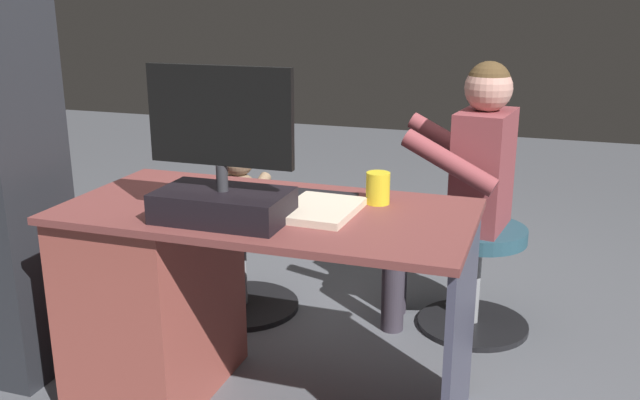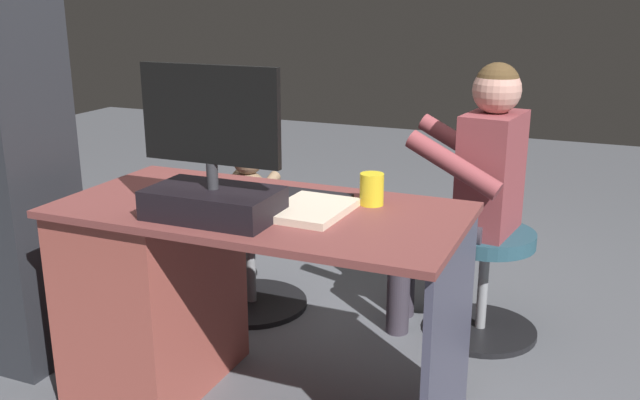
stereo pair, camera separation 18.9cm
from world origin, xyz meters
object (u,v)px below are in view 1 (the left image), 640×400
teddy_bear (240,182)px  tv_remote (195,196)px  cup (378,188)px  visitor_chair (476,268)px  computer_mouse (209,187)px  office_chair_teddy (242,256)px  keyboard (294,196)px  monitor (222,180)px  desk (178,292)px  person (463,175)px

teddy_bear → tv_remote: bearing=103.1°
cup → visitor_chair: cup is taller
cup → visitor_chair: 0.92m
computer_mouse → office_chair_teddy: (0.18, -0.61, -0.51)m
keyboard → tv_remote: bearing=18.3°
monitor → visitor_chair: bearing=-123.7°
desk → teddy_bear: size_ratio=4.17×
monitor → computer_mouse: bearing=-55.2°
keyboard → office_chair_teddy: size_ratio=0.81×
monitor → visitor_chair: monitor is taller
monitor → tv_remote: (0.20, -0.18, -0.12)m
desk → person: 1.26m
office_chair_teddy → person: size_ratio=0.45×
desk → computer_mouse: 0.39m
teddy_bear → person: (-0.97, -0.12, 0.08)m
computer_mouse → person: size_ratio=0.08×
desk → office_chair_teddy: 0.74m
computer_mouse → person: person is taller
visitor_chair → person: size_ratio=0.41×
person → visitor_chair: bearing=-172.1°
tv_remote → monitor: bearing=116.3°
desk → teddy_bear: 0.77m
desk → visitor_chair: 1.30m
monitor → computer_mouse: monitor is taller
keyboard → person: size_ratio=0.36×
desk → monitor: bearing=150.0°
visitor_chair → tv_remote: bearing=43.9°
teddy_bear → monitor: bearing=112.0°
keyboard → visitor_chair: size_ratio=0.87×
visitor_chair → person: person is taller
person → monitor: bearing=59.2°
office_chair_teddy → monitor: bearing=112.3°
cup → visitor_chair: (-0.27, -0.70, -0.52)m
visitor_chair → keyboard: bearing=52.9°
desk → office_chair_teddy: size_ratio=2.58×
office_chair_teddy → keyboard: bearing=129.3°
keyboard → cup: bearing=-173.0°
desk → monitor: monitor is taller
tv_remote → office_chair_teddy: bearing=-97.8°
cup → office_chair_teddy: 1.10m
tv_remote → visitor_chair: (-0.88, -0.85, -0.48)m
cup → tv_remote: size_ratio=0.71×
cup → visitor_chair: size_ratio=0.22×
desk → visitor_chair: desk is taller
desk → visitor_chair: bearing=-137.8°
tv_remote → teddy_bear: bearing=-98.0°
monitor → cup: bearing=-142.0°
tv_remote → computer_mouse: bearing=-117.0°
office_chair_teddy → visitor_chair: 1.06m
computer_mouse → keyboard: bearing=-176.7°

